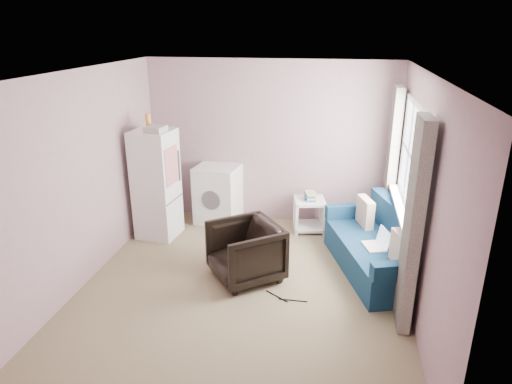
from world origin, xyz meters
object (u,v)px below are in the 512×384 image
fridge (156,184)px  sofa (380,249)px  armchair (245,249)px  washing_machine (219,192)px  side_table (309,212)px

fridge → sofa: fridge is taller
armchair → fridge: size_ratio=0.44×
armchair → fridge: fridge is taller
washing_machine → sofa: (2.40, -1.19, -0.18)m
fridge → armchair: bearing=-27.5°
fridge → washing_machine: fridge is taller
sofa → washing_machine: bearing=135.2°
sofa → side_table: bearing=113.5°
washing_machine → armchair: bearing=-58.4°
armchair → washing_machine: bearing=167.8°
washing_machine → side_table: size_ratio=1.49×
washing_machine → side_table: (1.44, -0.12, -0.19)m
armchair → fridge: 1.85m
fridge → sofa: bearing=-3.3°
washing_machine → fridge: bearing=-130.3°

